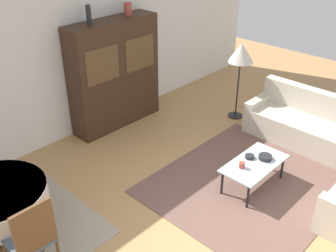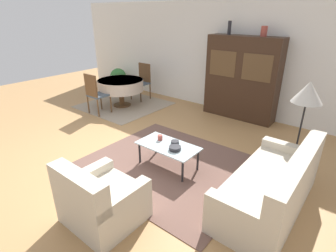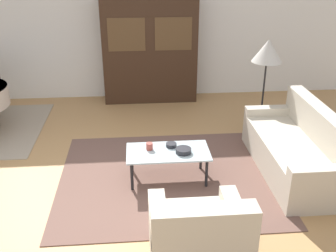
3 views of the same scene
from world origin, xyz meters
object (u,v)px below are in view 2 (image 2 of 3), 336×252
at_px(couch, 272,188).
at_px(dining_chair_near, 95,92).
at_px(bowl_small, 175,142).
at_px(potted_plant, 118,77).
at_px(floor_lamp, 308,95).
at_px(dining_chair_far, 142,80).
at_px(vase_tall, 229,28).
at_px(coffee_table, 168,147).
at_px(display_cabinet, 242,78).
at_px(armchair, 100,201).
at_px(cup, 160,138).
at_px(bowl, 175,148).
at_px(vase_short, 264,31).
at_px(dining_table, 121,85).

height_order(couch, dining_chair_near, dining_chair_near).
height_order(bowl_small, potted_plant, potted_plant).
distance_m(couch, bowl_small, 1.65).
bearing_deg(couch, floor_lamp, 2.62).
distance_m(dining_chair_far, vase_tall, 2.90).
bearing_deg(bowl_small, coffee_table, -113.22).
height_order(couch, coffee_table, couch).
xyz_separation_m(coffee_table, dining_chair_near, (-2.97, 0.81, 0.22)).
relative_size(dining_chair_far, vase_tall, 3.41).
distance_m(display_cabinet, dining_chair_far, 2.94).
relative_size(couch, display_cabinet, 0.99).
relative_size(couch, dining_chair_far, 1.85).
bearing_deg(display_cabinet, potted_plant, -177.30).
bearing_deg(floor_lamp, bowl_small, -140.24).
height_order(armchair, dining_chair_far, dining_chair_far).
height_order(dining_chair_near, bowl_small, dining_chair_near).
xyz_separation_m(cup, bowl_small, (0.28, 0.05, -0.02)).
distance_m(armchair, display_cabinet, 4.46).
height_order(bowl_small, vase_tall, vase_tall).
bearing_deg(bowl, couch, 4.51).
bearing_deg(vase_short, bowl, -92.02).
bearing_deg(floor_lamp, dining_table, 177.37).
height_order(bowl, potted_plant, potted_plant).
xyz_separation_m(couch, vase_short, (-1.41, 2.84, 1.73)).
relative_size(couch, vase_tall, 6.29).
xyz_separation_m(display_cabinet, vase_short, (0.38, 0.00, 1.07)).
xyz_separation_m(cup, bowl, (0.41, -0.12, -0.02)).
xyz_separation_m(armchair, coffee_table, (-0.15, 1.50, 0.06)).
bearing_deg(potted_plant, bowl_small, -30.77).
bearing_deg(floor_lamp, bowl, -134.17).
height_order(bowl, bowl_small, bowl).
distance_m(coffee_table, dining_chair_near, 3.09).
bearing_deg(armchair, dining_chair_near, 143.53).
height_order(dining_chair_far, cup, dining_chair_far).
bearing_deg(cup, vase_tall, 95.91).
xyz_separation_m(display_cabinet, floor_lamp, (1.72, -1.47, 0.27)).
distance_m(dining_chair_far, vase_short, 3.60).
bearing_deg(couch, potted_plant, 66.20).
bearing_deg(cup, floor_lamp, 36.40).
height_order(display_cabinet, cup, display_cabinet).
bearing_deg(vase_short, display_cabinet, -179.86).
distance_m(vase_short, potted_plant, 4.86).
bearing_deg(display_cabinet, dining_chair_far, -171.86).
bearing_deg(coffee_table, dining_table, 151.00).
bearing_deg(dining_table, coffee_table, -29.00).
bearing_deg(coffee_table, floor_lamp, 41.33).
xyz_separation_m(display_cabinet, vase_tall, (-0.43, 0.00, 1.12)).
bearing_deg(dining_table, potted_plant, 141.25).
height_order(bowl, vase_tall, vase_tall).
xyz_separation_m(couch, vase_tall, (-2.22, 2.84, 1.77)).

